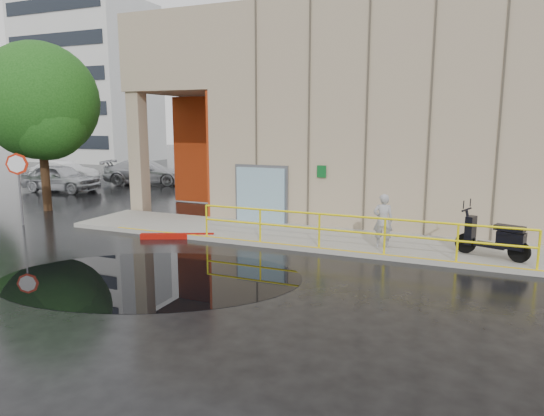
{
  "coord_description": "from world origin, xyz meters",
  "views": [
    {
      "loc": [
        7.36,
        -10.19,
        3.79
      ],
      "look_at": [
        1.86,
        3.0,
        1.25
      ],
      "focal_mm": 32.0,
      "sensor_mm": 36.0,
      "label": 1
    }
  ],
  "objects_px": {
    "scooter": "(494,226)",
    "car_c": "(146,172)",
    "stop_sign": "(18,173)",
    "car_a": "(60,178)",
    "car_b": "(64,172)",
    "person": "(383,221)",
    "red_curb": "(177,236)",
    "tree_near": "(41,106)"
  },
  "relations": [
    {
      "from": "stop_sign",
      "to": "car_c",
      "type": "distance_m",
      "value": 12.23
    },
    {
      "from": "scooter",
      "to": "car_c",
      "type": "distance_m",
      "value": 21.85
    },
    {
      "from": "person",
      "to": "stop_sign",
      "type": "distance_m",
      "value": 13.16
    },
    {
      "from": "car_b",
      "to": "person",
      "type": "bearing_deg",
      "value": -121.29
    },
    {
      "from": "scooter",
      "to": "stop_sign",
      "type": "bearing_deg",
      "value": -155.53
    },
    {
      "from": "person",
      "to": "scooter",
      "type": "xyz_separation_m",
      "value": [
        2.97,
        -0.01,
        0.08
      ]
    },
    {
      "from": "scooter",
      "to": "tree_near",
      "type": "xyz_separation_m",
      "value": [
        -17.45,
        1.24,
        3.44
      ]
    },
    {
      "from": "car_a",
      "to": "tree_near",
      "type": "distance_m",
      "value": 7.29
    },
    {
      "from": "person",
      "to": "scooter",
      "type": "bearing_deg",
      "value": 168.73
    },
    {
      "from": "car_c",
      "to": "tree_near",
      "type": "distance_m",
      "value": 10.04
    },
    {
      "from": "car_b",
      "to": "scooter",
      "type": "bearing_deg",
      "value": -118.79
    },
    {
      "from": "car_a",
      "to": "stop_sign",
      "type": "bearing_deg",
      "value": -145.98
    },
    {
      "from": "person",
      "to": "car_a",
      "type": "relative_size",
      "value": 0.36
    },
    {
      "from": "stop_sign",
      "to": "car_c",
      "type": "relative_size",
      "value": 0.52
    },
    {
      "from": "scooter",
      "to": "stop_sign",
      "type": "xyz_separation_m",
      "value": [
        -16.02,
        -1.35,
        0.93
      ]
    },
    {
      "from": "stop_sign",
      "to": "tree_near",
      "type": "relative_size",
      "value": 0.38
    },
    {
      "from": "red_curb",
      "to": "car_a",
      "type": "bearing_deg",
      "value": 150.41
    },
    {
      "from": "scooter",
      "to": "car_c",
      "type": "relative_size",
      "value": 0.39
    },
    {
      "from": "scooter",
      "to": "tree_near",
      "type": "relative_size",
      "value": 0.28
    },
    {
      "from": "scooter",
      "to": "car_a",
      "type": "xyz_separation_m",
      "value": [
        -21.61,
        5.94,
        -0.26
      ]
    },
    {
      "from": "tree_near",
      "to": "person",
      "type": "bearing_deg",
      "value": -4.83
    },
    {
      "from": "car_b",
      "to": "car_a",
      "type": "bearing_deg",
      "value": -145.87
    },
    {
      "from": "stop_sign",
      "to": "car_a",
      "type": "distance_m",
      "value": 9.27
    },
    {
      "from": "scooter",
      "to": "car_c",
      "type": "bearing_deg",
      "value": 171.26
    },
    {
      "from": "car_a",
      "to": "car_b",
      "type": "relative_size",
      "value": 1.07
    },
    {
      "from": "scooter",
      "to": "car_a",
      "type": "bearing_deg",
      "value": -175.72
    },
    {
      "from": "stop_sign",
      "to": "car_a",
      "type": "bearing_deg",
      "value": 120.38
    },
    {
      "from": "car_a",
      "to": "car_c",
      "type": "height_order",
      "value": "car_a"
    },
    {
      "from": "stop_sign",
      "to": "tree_near",
      "type": "xyz_separation_m",
      "value": [
        -1.43,
        2.58,
        2.51
      ]
    },
    {
      "from": "red_curb",
      "to": "tree_near",
      "type": "xyz_separation_m",
      "value": [
        -7.97,
        2.18,
        4.37
      ]
    },
    {
      "from": "stop_sign",
      "to": "red_curb",
      "type": "relative_size",
      "value": 1.12
    },
    {
      "from": "tree_near",
      "to": "stop_sign",
      "type": "bearing_deg",
      "value": -60.99
    },
    {
      "from": "scooter",
      "to": "person",
      "type": "bearing_deg",
      "value": -160.55
    },
    {
      "from": "car_a",
      "to": "scooter",
      "type": "bearing_deg",
      "value": -108.85
    },
    {
      "from": "scooter",
      "to": "car_c",
      "type": "xyz_separation_m",
      "value": [
        -19.22,
        10.39,
        -0.27
      ]
    },
    {
      "from": "person",
      "to": "car_c",
      "type": "bearing_deg",
      "value": -43.63
    },
    {
      "from": "stop_sign",
      "to": "car_a",
      "type": "relative_size",
      "value": 0.6
    },
    {
      "from": "car_b",
      "to": "car_c",
      "type": "relative_size",
      "value": 0.81
    },
    {
      "from": "person",
      "to": "car_b",
      "type": "xyz_separation_m",
      "value": [
        -21.41,
        8.92,
        -0.26
      ]
    },
    {
      "from": "red_curb",
      "to": "car_a",
      "type": "xyz_separation_m",
      "value": [
        -12.13,
        6.89,
        0.67
      ]
    },
    {
      "from": "person",
      "to": "red_curb",
      "type": "bearing_deg",
      "value": -2.72
    },
    {
      "from": "person",
      "to": "car_a",
      "type": "bearing_deg",
      "value": -28.72
    }
  ]
}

